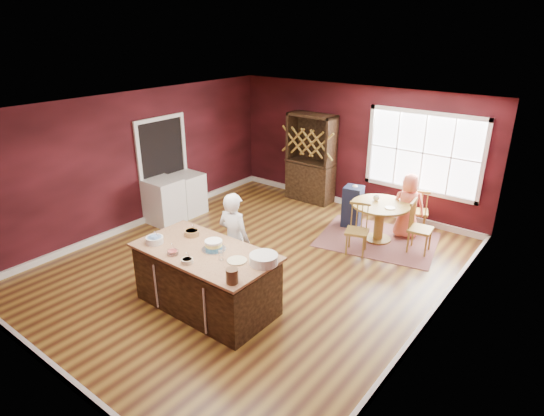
% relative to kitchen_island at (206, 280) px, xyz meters
% --- Properties ---
extents(room_shell, '(7.00, 7.00, 7.00)m').
position_rel_kitchen_island_xyz_m(room_shell, '(-0.24, 1.36, 0.91)').
color(room_shell, olive).
rests_on(room_shell, ground).
extents(window, '(2.36, 0.10, 1.66)m').
position_rel_kitchen_island_xyz_m(window, '(1.26, 4.83, 1.06)').
color(window, white).
rests_on(window, room_shell).
extents(doorway, '(0.08, 1.26, 2.13)m').
position_rel_kitchen_island_xyz_m(doorway, '(-3.21, 1.96, 0.59)').
color(doorway, white).
rests_on(doorway, room_shell).
extents(kitchen_island, '(2.08, 1.09, 0.92)m').
position_rel_kitchen_island_xyz_m(kitchen_island, '(0.00, 0.00, 0.00)').
color(kitchen_island, black).
rests_on(kitchen_island, ground).
extents(dining_table, '(1.09, 1.09, 0.75)m').
position_rel_kitchen_island_xyz_m(dining_table, '(1.01, 3.58, 0.10)').
color(dining_table, brown).
rests_on(dining_table, ground).
extents(baker, '(0.59, 0.40, 1.55)m').
position_rel_kitchen_island_xyz_m(baker, '(-0.09, 0.71, 0.34)').
color(baker, silver).
rests_on(baker, ground).
extents(layer_cake, '(0.35, 0.35, 0.14)m').
position_rel_kitchen_island_xyz_m(layer_cake, '(0.09, 0.10, 0.55)').
color(layer_cake, white).
rests_on(layer_cake, kitchen_island).
extents(bowl_blue, '(0.25, 0.25, 0.10)m').
position_rel_kitchen_island_xyz_m(bowl_blue, '(-0.74, -0.28, 0.53)').
color(bowl_blue, silver).
rests_on(bowl_blue, kitchen_island).
extents(bowl_yellow, '(0.22, 0.22, 0.08)m').
position_rel_kitchen_island_xyz_m(bowl_yellow, '(-0.50, 0.23, 0.52)').
color(bowl_yellow, '#A48648').
rests_on(bowl_yellow, kitchen_island).
extents(bowl_pink, '(0.16, 0.16, 0.06)m').
position_rel_kitchen_island_xyz_m(bowl_pink, '(-0.26, -0.35, 0.51)').
color(bowl_pink, white).
rests_on(bowl_pink, kitchen_island).
extents(bowl_olive, '(0.16, 0.16, 0.06)m').
position_rel_kitchen_island_xyz_m(bowl_olive, '(0.08, -0.39, 0.51)').
color(bowl_olive, '#F4EFC7').
rests_on(bowl_olive, kitchen_island).
extents(drinking_glass, '(0.07, 0.07, 0.14)m').
position_rel_kitchen_island_xyz_m(drinking_glass, '(0.38, -0.06, 0.55)').
color(drinking_glass, white).
rests_on(drinking_glass, kitchen_island).
extents(dinner_plate, '(0.27, 0.27, 0.02)m').
position_rel_kitchen_island_xyz_m(dinner_plate, '(0.57, 0.05, 0.49)').
color(dinner_plate, '#F4E3B9').
rests_on(dinner_plate, kitchen_island).
extents(white_tub, '(0.38, 0.38, 0.13)m').
position_rel_kitchen_island_xyz_m(white_tub, '(0.89, 0.21, 0.55)').
color(white_tub, white).
rests_on(white_tub, kitchen_island).
extents(stoneware_crock, '(0.16, 0.16, 0.19)m').
position_rel_kitchen_island_xyz_m(stoneware_crock, '(0.89, -0.39, 0.58)').
color(stoneware_crock, brown).
rests_on(stoneware_crock, kitchen_island).
extents(rug, '(2.44, 2.06, 0.01)m').
position_rel_kitchen_island_xyz_m(rug, '(1.01, 3.58, -0.43)').
color(rug, brown).
rests_on(rug, ground).
extents(chair_east, '(0.44, 0.46, 0.98)m').
position_rel_kitchen_island_xyz_m(chair_east, '(1.81, 3.58, 0.05)').
color(chair_east, brown).
rests_on(chair_east, ground).
extents(chair_south, '(0.49, 0.48, 0.94)m').
position_rel_kitchen_island_xyz_m(chair_south, '(0.93, 2.84, 0.03)').
color(chair_south, brown).
rests_on(chair_south, ground).
extents(chair_north, '(0.50, 0.49, 0.93)m').
position_rel_kitchen_island_xyz_m(chair_north, '(1.44, 4.40, 0.03)').
color(chair_north, brown).
rests_on(chair_north, ground).
extents(seated_woman, '(0.73, 0.63, 1.27)m').
position_rel_kitchen_island_xyz_m(seated_woman, '(1.36, 4.06, 0.20)').
color(seated_woman, '#EF7256').
rests_on(seated_woman, ground).
extents(high_chair, '(0.42, 0.42, 0.89)m').
position_rel_kitchen_island_xyz_m(high_chair, '(0.29, 3.85, 0.01)').
color(high_chair, black).
rests_on(high_chair, ground).
extents(toddler, '(0.18, 0.14, 0.26)m').
position_rel_kitchen_island_xyz_m(toddler, '(0.26, 3.93, 0.37)').
color(toddler, '#8CA5BF').
rests_on(toddler, high_chair).
extents(table_plate, '(0.19, 0.19, 0.01)m').
position_rel_kitchen_island_xyz_m(table_plate, '(1.24, 3.47, 0.32)').
color(table_plate, beige).
rests_on(table_plate, dining_table).
extents(table_cup, '(0.15, 0.15, 0.09)m').
position_rel_kitchen_island_xyz_m(table_cup, '(0.87, 3.68, 0.36)').
color(table_cup, white).
rests_on(table_cup, dining_table).
extents(hutch, '(1.11, 0.46, 2.03)m').
position_rel_kitchen_island_xyz_m(hutch, '(-1.22, 4.58, 0.58)').
color(hutch, '#3C2314').
rests_on(hutch, ground).
extents(washer, '(0.64, 0.62, 0.93)m').
position_rel_kitchen_island_xyz_m(washer, '(-2.88, 1.64, 0.03)').
color(washer, silver).
rests_on(washer, ground).
extents(dryer, '(0.61, 0.59, 0.89)m').
position_rel_kitchen_island_xyz_m(dryer, '(-2.88, 2.28, 0.01)').
color(dryer, white).
rests_on(dryer, ground).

